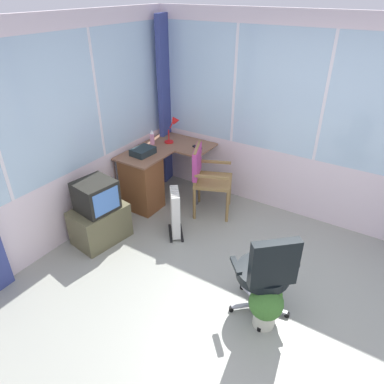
{
  "coord_description": "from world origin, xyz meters",
  "views": [
    {
      "loc": [
        -2.28,
        -0.89,
        2.76
      ],
      "look_at": [
        0.71,
        1.01,
        0.68
      ],
      "focal_mm": 33.22,
      "sensor_mm": 36.0,
      "label": 1
    }
  ],
  "objects_px": {
    "wooden_armchair": "(204,172)",
    "desk_lamp": "(175,125)",
    "spray_bottle": "(152,137)",
    "office_chair": "(267,271)",
    "desk": "(144,179)",
    "tv_remote": "(197,147)",
    "potted_plant": "(267,304)",
    "tv_on_stand": "(99,215)",
    "space_heater": "(175,212)",
    "paper_tray": "(143,151)"
  },
  "relations": [
    {
      "from": "tv_remote",
      "to": "wooden_armchair",
      "type": "height_order",
      "value": "wooden_armchair"
    },
    {
      "from": "tv_on_stand",
      "to": "potted_plant",
      "type": "xyz_separation_m",
      "value": [
        -0.12,
        -2.21,
        -0.11
      ]
    },
    {
      "from": "tv_remote",
      "to": "space_heater",
      "type": "xyz_separation_m",
      "value": [
        -0.93,
        -0.26,
        -0.47
      ]
    },
    {
      "from": "desk",
      "to": "wooden_armchair",
      "type": "relative_size",
      "value": 1.27
    },
    {
      "from": "tv_remote",
      "to": "potted_plant",
      "type": "bearing_deg",
      "value": -119.55
    },
    {
      "from": "wooden_armchair",
      "to": "space_heater",
      "type": "height_order",
      "value": "wooden_armchair"
    },
    {
      "from": "tv_remote",
      "to": "tv_on_stand",
      "type": "height_order",
      "value": "tv_on_stand"
    },
    {
      "from": "spray_bottle",
      "to": "wooden_armchair",
      "type": "bearing_deg",
      "value": -94.22
    },
    {
      "from": "wooden_armchair",
      "to": "paper_tray",
      "type": "bearing_deg",
      "value": 109.46
    },
    {
      "from": "desk_lamp",
      "to": "paper_tray",
      "type": "relative_size",
      "value": 1.25
    },
    {
      "from": "desk",
      "to": "tv_on_stand",
      "type": "bearing_deg",
      "value": -177.6
    },
    {
      "from": "desk_lamp",
      "to": "space_heater",
      "type": "distance_m",
      "value": 1.36
    },
    {
      "from": "spray_bottle",
      "to": "office_chair",
      "type": "bearing_deg",
      "value": -119.74
    },
    {
      "from": "potted_plant",
      "to": "desk",
      "type": "bearing_deg",
      "value": 65.3
    },
    {
      "from": "wooden_armchair",
      "to": "space_heater",
      "type": "relative_size",
      "value": 1.52
    },
    {
      "from": "tv_on_stand",
      "to": "wooden_armchair",
      "type": "bearing_deg",
      "value": -30.52
    },
    {
      "from": "spray_bottle",
      "to": "wooden_armchair",
      "type": "xyz_separation_m",
      "value": [
        -0.07,
        -0.9,
        -0.27
      ]
    },
    {
      "from": "office_chair",
      "to": "tv_remote",
      "type": "bearing_deg",
      "value": 47.61
    },
    {
      "from": "spray_bottle",
      "to": "space_heater",
      "type": "xyz_separation_m",
      "value": [
        -0.71,
        -0.87,
        -0.56
      ]
    },
    {
      "from": "potted_plant",
      "to": "tv_on_stand",
      "type": "bearing_deg",
      "value": 86.86
    },
    {
      "from": "potted_plant",
      "to": "desk_lamp",
      "type": "bearing_deg",
      "value": 52.2
    },
    {
      "from": "office_chair",
      "to": "potted_plant",
      "type": "relative_size",
      "value": 2.19
    },
    {
      "from": "desk_lamp",
      "to": "potted_plant",
      "type": "xyz_separation_m",
      "value": [
        -1.68,
        -2.17,
        -0.76
      ]
    },
    {
      "from": "desk_lamp",
      "to": "spray_bottle",
      "type": "relative_size",
      "value": 1.74
    },
    {
      "from": "desk_lamp",
      "to": "spray_bottle",
      "type": "xyz_separation_m",
      "value": [
        -0.26,
        0.21,
        -0.14
      ]
    },
    {
      "from": "paper_tray",
      "to": "space_heater",
      "type": "distance_m",
      "value": 0.98
    },
    {
      "from": "office_chair",
      "to": "desk",
      "type": "bearing_deg",
      "value": 66.88
    },
    {
      "from": "desk_lamp",
      "to": "spray_bottle",
      "type": "distance_m",
      "value": 0.36
    },
    {
      "from": "tv_on_stand",
      "to": "potted_plant",
      "type": "bearing_deg",
      "value": -93.14
    },
    {
      "from": "potted_plant",
      "to": "spray_bottle",
      "type": "bearing_deg",
      "value": 59.12
    },
    {
      "from": "desk",
      "to": "tv_on_stand",
      "type": "relative_size",
      "value": 1.49
    },
    {
      "from": "desk",
      "to": "desk_lamp",
      "type": "height_order",
      "value": "desk_lamp"
    },
    {
      "from": "tv_remote",
      "to": "tv_on_stand",
      "type": "distance_m",
      "value": 1.65
    },
    {
      "from": "office_chair",
      "to": "potted_plant",
      "type": "bearing_deg",
      "value": -145.75
    },
    {
      "from": "paper_tray",
      "to": "wooden_armchair",
      "type": "bearing_deg",
      "value": -70.54
    },
    {
      "from": "tv_remote",
      "to": "paper_tray",
      "type": "bearing_deg",
      "value": 152.13
    },
    {
      "from": "tv_on_stand",
      "to": "potted_plant",
      "type": "height_order",
      "value": "tv_on_stand"
    },
    {
      "from": "wooden_armchair",
      "to": "potted_plant",
      "type": "height_order",
      "value": "wooden_armchair"
    },
    {
      "from": "desk_lamp",
      "to": "paper_tray",
      "type": "distance_m",
      "value": 0.64
    },
    {
      "from": "paper_tray",
      "to": "wooden_armchair",
      "type": "xyz_separation_m",
      "value": [
        0.28,
        -0.79,
        -0.21
      ]
    },
    {
      "from": "desk",
      "to": "wooden_armchair",
      "type": "distance_m",
      "value": 0.86
    },
    {
      "from": "potted_plant",
      "to": "space_heater",
      "type": "bearing_deg",
      "value": 64.58
    },
    {
      "from": "wooden_armchair",
      "to": "desk_lamp",
      "type": "bearing_deg",
      "value": 64.85
    },
    {
      "from": "tv_on_stand",
      "to": "potted_plant",
      "type": "distance_m",
      "value": 2.21
    },
    {
      "from": "office_chair",
      "to": "tv_on_stand",
      "type": "relative_size",
      "value": 1.18
    },
    {
      "from": "desk",
      "to": "tv_remote",
      "type": "relative_size",
      "value": 8.09
    },
    {
      "from": "desk_lamp",
      "to": "space_heater",
      "type": "height_order",
      "value": "desk_lamp"
    },
    {
      "from": "wooden_armchair",
      "to": "office_chair",
      "type": "xyz_separation_m",
      "value": [
        -1.25,
        -1.41,
        -0.07
      ]
    },
    {
      "from": "tv_remote",
      "to": "space_heater",
      "type": "height_order",
      "value": "tv_remote"
    },
    {
      "from": "paper_tray",
      "to": "office_chair",
      "type": "distance_m",
      "value": 2.42
    }
  ]
}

